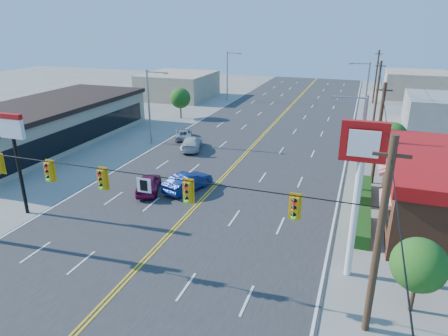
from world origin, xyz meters
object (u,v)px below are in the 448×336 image
(signal_span, at_px, (121,192))
(car_magenta, at_px, (149,184))
(kfc_pylon, at_px, (360,170))
(car_silver, at_px, (184,134))
(pizza_hut_sign, at_px, (14,143))
(car_blue, at_px, (188,182))
(car_white, at_px, (192,144))

(signal_span, bearing_deg, car_magenta, 113.92)
(kfc_pylon, xyz_separation_m, car_magenta, (-15.58, 6.05, -5.34))
(car_magenta, bearing_deg, signal_span, 93.14)
(kfc_pylon, relative_size, car_silver, 2.11)
(pizza_hut_sign, bearing_deg, kfc_pylon, 0.00)
(signal_span, relative_size, kfc_pylon, 2.86)
(signal_span, distance_m, car_silver, 26.35)
(car_blue, distance_m, car_silver, 14.84)
(kfc_pylon, relative_size, car_blue, 1.92)
(car_blue, distance_m, car_white, 10.77)
(car_magenta, distance_m, car_silver, 15.09)
(signal_span, xyz_separation_m, car_silver, (-8.15, 24.68, -4.33))
(kfc_pylon, bearing_deg, car_magenta, 158.78)
(car_white, bearing_deg, car_silver, -69.85)
(kfc_pylon, distance_m, car_white, 24.74)
(car_magenta, xyz_separation_m, car_silver, (-3.70, 14.63, -0.14))
(pizza_hut_sign, xyz_separation_m, car_white, (5.18, 17.33, -4.50))
(signal_span, distance_m, car_white, 22.48)
(car_white, bearing_deg, car_magenta, 80.18)
(kfc_pylon, xyz_separation_m, car_blue, (-12.75, 7.36, -5.31))
(signal_span, bearing_deg, car_silver, 108.28)
(car_white, height_order, car_silver, car_white)
(signal_span, height_order, pizza_hut_sign, signal_span)
(car_magenta, relative_size, car_white, 0.88)
(car_blue, xyz_separation_m, car_white, (-4.07, 9.97, -0.05))
(signal_span, xyz_separation_m, kfc_pylon, (11.12, 4.00, 1.16))
(pizza_hut_sign, distance_m, car_blue, 12.63)
(kfc_pylon, distance_m, car_silver, 28.80)
(kfc_pylon, distance_m, pizza_hut_sign, 22.02)
(car_magenta, bearing_deg, car_silver, -96.60)
(signal_span, relative_size, car_silver, 6.04)
(kfc_pylon, height_order, pizza_hut_sign, kfc_pylon)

